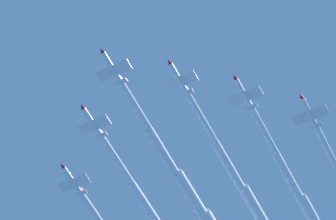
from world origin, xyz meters
The scene contains 2 objects.
jet_lead centered at (18.26, -15.77, 139.46)m, with size 40.08×55.37×3.98m.
jet_port_inner centered at (16.58, -33.85, 141.74)m, with size 42.79×59.69×4.11m.
Camera 1 is at (-73.47, 36.10, -28.13)m, focal length 85.28 mm.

